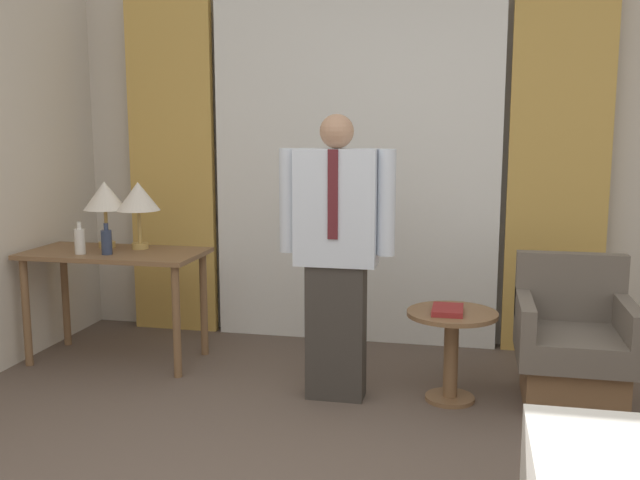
{
  "coord_description": "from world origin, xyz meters",
  "views": [
    {
      "loc": [
        0.83,
        -1.96,
        1.56
      ],
      "look_at": [
        0.03,
        1.77,
        0.94
      ],
      "focal_mm": 40.0,
      "sensor_mm": 36.0,
      "label": 1
    }
  ],
  "objects_px": {
    "armchair": "(573,349)",
    "side_table": "(451,340)",
    "book": "(448,310)",
    "table_lamp_left": "(105,197)",
    "table_lamp_right": "(138,198)",
    "person": "(336,248)",
    "bottle_near_edge": "(107,242)",
    "desk": "(115,268)",
    "bottle_by_lamp": "(80,241)"
  },
  "relations": [
    {
      "from": "bottle_near_edge",
      "to": "table_lamp_left",
      "type": "bearing_deg",
      "value": 118.6
    },
    {
      "from": "person",
      "to": "side_table",
      "type": "height_order",
      "value": "person"
    },
    {
      "from": "bottle_near_edge",
      "to": "person",
      "type": "bearing_deg",
      "value": -8.41
    },
    {
      "from": "table_lamp_right",
      "to": "bottle_by_lamp",
      "type": "relative_size",
      "value": 2.15
    },
    {
      "from": "bottle_near_edge",
      "to": "side_table",
      "type": "bearing_deg",
      "value": -3.76
    },
    {
      "from": "table_lamp_right",
      "to": "armchair",
      "type": "height_order",
      "value": "table_lamp_right"
    },
    {
      "from": "desk",
      "to": "bottle_near_edge",
      "type": "bearing_deg",
      "value": -84.53
    },
    {
      "from": "table_lamp_right",
      "to": "bottle_near_edge",
      "type": "bearing_deg",
      "value": -114.4
    },
    {
      "from": "person",
      "to": "armchair",
      "type": "relative_size",
      "value": 1.98
    },
    {
      "from": "bottle_near_edge",
      "to": "bottle_by_lamp",
      "type": "xyz_separation_m",
      "value": [
        -0.18,
        -0.02,
        0.0
      ]
    },
    {
      "from": "side_table",
      "to": "book",
      "type": "relative_size",
      "value": 2.16
    },
    {
      "from": "table_lamp_left",
      "to": "table_lamp_right",
      "type": "distance_m",
      "value": 0.24
    },
    {
      "from": "armchair",
      "to": "side_table",
      "type": "bearing_deg",
      "value": -168.74
    },
    {
      "from": "bottle_near_edge",
      "to": "armchair",
      "type": "bearing_deg",
      "value": -0.2
    },
    {
      "from": "person",
      "to": "table_lamp_right",
      "type": "bearing_deg",
      "value": 161.77
    },
    {
      "from": "bottle_by_lamp",
      "to": "table_lamp_left",
      "type": "bearing_deg",
      "value": 80.55
    },
    {
      "from": "desk",
      "to": "bottle_by_lamp",
      "type": "relative_size",
      "value": 5.6
    },
    {
      "from": "desk",
      "to": "armchair",
      "type": "height_order",
      "value": "armchair"
    },
    {
      "from": "person",
      "to": "bottle_by_lamp",
      "type": "bearing_deg",
      "value": 173.12
    },
    {
      "from": "bottle_by_lamp",
      "to": "person",
      "type": "bearing_deg",
      "value": -6.88
    },
    {
      "from": "desk",
      "to": "table_lamp_right",
      "type": "bearing_deg",
      "value": 46.3
    },
    {
      "from": "desk",
      "to": "side_table",
      "type": "bearing_deg",
      "value": -6.74
    },
    {
      "from": "person",
      "to": "book",
      "type": "distance_m",
      "value": 0.71
    },
    {
      "from": "person",
      "to": "book",
      "type": "xyz_separation_m",
      "value": [
        0.63,
        0.06,
        -0.34
      ]
    },
    {
      "from": "armchair",
      "to": "bottle_by_lamp",
      "type": "bearing_deg",
      "value": -179.8
    },
    {
      "from": "bottle_near_edge",
      "to": "book",
      "type": "relative_size",
      "value": 0.83
    },
    {
      "from": "side_table",
      "to": "book",
      "type": "xyz_separation_m",
      "value": [
        -0.02,
        -0.03,
        0.18
      ]
    },
    {
      "from": "table_lamp_right",
      "to": "book",
      "type": "xyz_separation_m",
      "value": [
        2.06,
        -0.42,
        -0.55
      ]
    },
    {
      "from": "table_lamp_left",
      "to": "person",
      "type": "xyz_separation_m",
      "value": [
        1.67,
        -0.47,
        -0.21
      ]
    },
    {
      "from": "table_lamp_right",
      "to": "side_table",
      "type": "height_order",
      "value": "table_lamp_right"
    },
    {
      "from": "desk",
      "to": "book",
      "type": "distance_m",
      "value": 2.2
    },
    {
      "from": "person",
      "to": "book",
      "type": "height_order",
      "value": "person"
    },
    {
      "from": "bottle_by_lamp",
      "to": "armchair",
      "type": "relative_size",
      "value": 0.25
    },
    {
      "from": "bottle_near_edge",
      "to": "side_table",
      "type": "relative_size",
      "value": 0.39
    },
    {
      "from": "desk",
      "to": "book",
      "type": "height_order",
      "value": "desk"
    },
    {
      "from": "book",
      "to": "table_lamp_right",
      "type": "bearing_deg",
      "value": 168.57
    },
    {
      "from": "desk",
      "to": "book",
      "type": "relative_size",
      "value": 4.81
    },
    {
      "from": "bottle_near_edge",
      "to": "person",
      "type": "xyz_separation_m",
      "value": [
        1.54,
        -0.23,
        0.05
      ]
    },
    {
      "from": "book",
      "to": "table_lamp_left",
      "type": "bearing_deg",
      "value": 169.75
    },
    {
      "from": "table_lamp_left",
      "to": "bottle_near_edge",
      "type": "distance_m",
      "value": 0.38
    },
    {
      "from": "table_lamp_left",
      "to": "armchair",
      "type": "xyz_separation_m",
      "value": [
        3.0,
        -0.25,
        -0.77
      ]
    },
    {
      "from": "armchair",
      "to": "side_table",
      "type": "distance_m",
      "value": 0.69
    },
    {
      "from": "armchair",
      "to": "book",
      "type": "xyz_separation_m",
      "value": [
        -0.7,
        -0.16,
        0.23
      ]
    },
    {
      "from": "bottle_near_edge",
      "to": "armchair",
      "type": "relative_size",
      "value": 0.25
    },
    {
      "from": "table_lamp_left",
      "to": "table_lamp_right",
      "type": "xyz_separation_m",
      "value": [
        0.24,
        0.0,
        0.0
      ]
    },
    {
      "from": "side_table",
      "to": "book",
      "type": "bearing_deg",
      "value": -131.41
    },
    {
      "from": "bottle_near_edge",
      "to": "armchair",
      "type": "distance_m",
      "value": 2.91
    },
    {
      "from": "person",
      "to": "armchair",
      "type": "height_order",
      "value": "person"
    },
    {
      "from": "person",
      "to": "side_table",
      "type": "xyz_separation_m",
      "value": [
        0.65,
        0.08,
        -0.52
      ]
    },
    {
      "from": "armchair",
      "to": "desk",
      "type": "bearing_deg",
      "value": 177.49
    }
  ]
}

